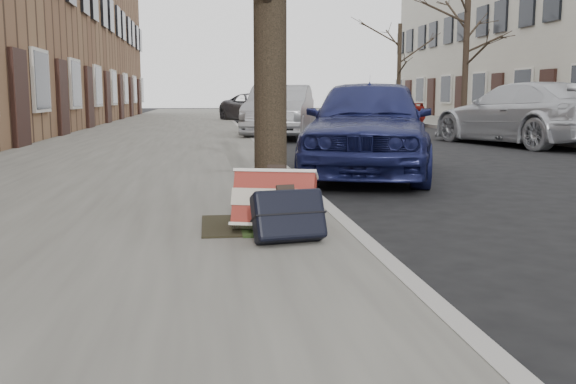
{
  "coord_description": "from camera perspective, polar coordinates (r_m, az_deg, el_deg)",
  "views": [
    {
      "loc": [
        -2.38,
        -3.82,
        1.15
      ],
      "look_at": [
        -1.79,
        0.8,
        0.45
      ],
      "focal_mm": 40.0,
      "sensor_mm": 36.0,
      "label": 1
    }
  ],
  "objects": [
    {
      "name": "car_near_back",
      "position": [
        27.56,
        -2.75,
        7.45
      ],
      "size": [
        3.36,
        5.0,
        1.27
      ],
      "primitive_type": "imported",
      "rotation": [
        0.0,
        0.0,
        0.3
      ],
      "color": "#39393D",
      "rests_on": "ground"
    },
    {
      "name": "dirt_patch",
      "position": [
        5.14,
        -2.92,
        -2.93
      ],
      "size": [
        0.85,
        0.85,
        0.02
      ],
      "primitive_type": "cube",
      "color": "black",
      "rests_on": "near_sidewalk"
    },
    {
      "name": "car_near_front",
      "position": [
        9.41,
        7.26,
        5.86
      ],
      "size": [
        2.9,
        4.55,
        1.44
      ],
      "primitive_type": "imported",
      "rotation": [
        0.0,
        0.0,
        -0.31
      ],
      "color": "#181C4D",
      "rests_on": "ground"
    },
    {
      "name": "near_sidewalk",
      "position": [
        18.9,
        -11.31,
        5.06
      ],
      "size": [
        5.0,
        70.0,
        0.12
      ],
      "primitive_type": "cube",
      "color": "slate",
      "rests_on": "ground"
    },
    {
      "name": "far_sidewalk",
      "position": [
        21.42,
        21.2,
        5.04
      ],
      "size": [
        4.0,
        70.0,
        0.12
      ],
      "primitive_type": "cube",
      "color": "slate",
      "rests_on": "ground"
    },
    {
      "name": "suitcase_red",
      "position": [
        4.87,
        -1.21,
        -0.79
      ],
      "size": [
        0.68,
        0.49,
        0.48
      ],
      "primitive_type": "cube",
      "rotation": [
        -0.42,
        0.0,
        -0.27
      ],
      "color": "maroon",
      "rests_on": "near_sidewalk"
    },
    {
      "name": "tree_far_b",
      "position": [
        25.08,
        15.54,
        11.8
      ],
      "size": [
        0.23,
        0.23,
        5.19
      ],
      "primitive_type": "cylinder",
      "color": "black",
      "rests_on": "far_sidewalk"
    },
    {
      "name": "car_far_front",
      "position": [
        16.05,
        20.17,
        6.52
      ],
      "size": [
        3.18,
        5.38,
        1.46
      ],
      "primitive_type": "imported",
      "rotation": [
        0.0,
        0.0,
        3.38
      ],
      "color": "#B2B4BA",
      "rests_on": "ground"
    },
    {
      "name": "car_far_back",
      "position": [
        25.77,
        8.79,
        7.28
      ],
      "size": [
        2.3,
        3.96,
        1.27
      ],
      "primitive_type": "imported",
      "rotation": [
        0.0,
        0.0,
        3.37
      ],
      "color": "maroon",
      "rests_on": "ground"
    },
    {
      "name": "ground",
      "position": [
        4.64,
        23.99,
        -6.52
      ],
      "size": [
        120.0,
        120.0,
        0.0
      ],
      "primitive_type": "plane",
      "color": "black",
      "rests_on": "ground"
    },
    {
      "name": "car_near_mid",
      "position": [
        17.86,
        -0.68,
        7.18
      ],
      "size": [
        2.54,
        4.66,
        1.46
      ],
      "primitive_type": "imported",
      "rotation": [
        0.0,
        0.0,
        -0.24
      ],
      "color": "#95979B",
      "rests_on": "ground"
    },
    {
      "name": "tree_far_c",
      "position": [
        32.89,
        9.84,
        10.58
      ],
      "size": [
        0.2,
        0.2,
        4.56
      ],
      "primitive_type": "cylinder",
      "color": "black",
      "rests_on": "far_sidewalk"
    },
    {
      "name": "suitcase_navy",
      "position": [
        4.51,
        0.03,
        -2.06
      ],
      "size": [
        0.55,
        0.39,
        0.4
      ],
      "primitive_type": "cube",
      "rotation": [
        -0.42,
        0.0,
        0.19
      ],
      "color": "black",
      "rests_on": "near_sidewalk"
    }
  ]
}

